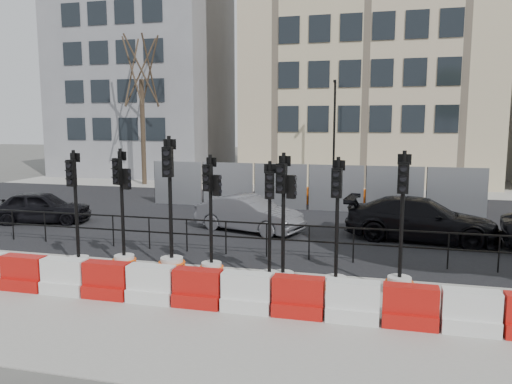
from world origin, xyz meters
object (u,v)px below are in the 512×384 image
(traffic_signal_h, at_px, (400,265))
(traffic_signal_a, at_px, (78,247))
(car_a, at_px, (41,207))
(car_c, at_px, (421,219))
(traffic_signal_d, at_px, (211,249))

(traffic_signal_h, bearing_deg, traffic_signal_a, -172.94)
(car_a, relative_size, car_c, 0.78)
(car_a, height_order, car_c, car_c)
(traffic_signal_a, xyz_separation_m, traffic_signal_d, (3.46, 0.40, 0.08))
(traffic_signal_a, relative_size, traffic_signal_h, 0.97)
(traffic_signal_a, xyz_separation_m, traffic_signal_h, (7.91, 0.28, 0.02))
(traffic_signal_d, xyz_separation_m, car_a, (-8.44, 4.68, -0.11))
(traffic_signal_a, bearing_deg, traffic_signal_d, 11.69)
(traffic_signal_d, bearing_deg, traffic_signal_h, 12.95)
(car_a, xyz_separation_m, car_c, (13.70, 0.61, 0.08))
(traffic_signal_a, height_order, traffic_signal_h, traffic_signal_h)
(car_c, bearing_deg, car_a, 98.74)
(traffic_signal_d, bearing_deg, car_a, 165.50)
(traffic_signal_d, height_order, traffic_signal_h, traffic_signal_h)
(traffic_signal_h, distance_m, car_c, 5.46)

